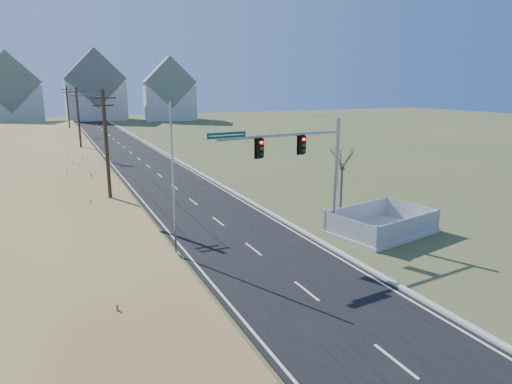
# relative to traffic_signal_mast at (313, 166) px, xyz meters

# --- Properties ---
(ground) EXTENTS (260.00, 260.00, 0.00)m
(ground) POSITION_rel_traffic_signal_mast_xyz_m (-4.30, -4.76, -4.48)
(ground) COLOR #465328
(ground) RESTS_ON ground
(road) EXTENTS (8.00, 180.00, 0.06)m
(road) POSITION_rel_traffic_signal_mast_xyz_m (-4.30, 45.24, -4.45)
(road) COLOR black
(road) RESTS_ON ground
(curb) EXTENTS (0.30, 180.00, 0.18)m
(curb) POSITION_rel_traffic_signal_mast_xyz_m (-0.15, 45.24, -4.39)
(curb) COLOR #B2AFA8
(curb) RESTS_ON ground
(utility_pole_near) EXTENTS (1.80, 0.26, 9.00)m
(utility_pole_near) POSITION_rel_traffic_signal_mast_xyz_m (-10.80, 10.24, 0.20)
(utility_pole_near) COLOR #422D1E
(utility_pole_near) RESTS_ON ground
(utility_pole_mid) EXTENTS (1.80, 0.26, 9.00)m
(utility_pole_mid) POSITION_rel_traffic_signal_mast_xyz_m (-10.80, 40.24, 0.20)
(utility_pole_mid) COLOR #422D1E
(utility_pole_mid) RESTS_ON ground
(utility_pole_far) EXTENTS (1.80, 0.26, 9.00)m
(utility_pole_far) POSITION_rel_traffic_signal_mast_xyz_m (-10.80, 70.24, 0.20)
(utility_pole_far) COLOR #422D1E
(utility_pole_far) RESTS_ON ground
(condo_nnw) EXTENTS (14.93, 11.17, 17.03)m
(condo_nnw) POSITION_rel_traffic_signal_mast_xyz_m (-22.30, 103.24, 2.46)
(condo_nnw) COLOR silver
(condo_nnw) RESTS_ON ground
(condo_n) EXTENTS (15.27, 10.20, 18.54)m
(condo_n) POSITION_rel_traffic_signal_mast_xyz_m (-2.30, 107.24, 3.13)
(condo_n) COLOR silver
(condo_n) RESTS_ON ground
(condo_ne) EXTENTS (14.12, 10.51, 16.52)m
(condo_ne) POSITION_rel_traffic_signal_mast_xyz_m (15.70, 99.24, 2.36)
(condo_ne) COLOR silver
(condo_ne) RESTS_ON ground
(traffic_signal_mast) EXTENTS (9.13, 1.35, 7.31)m
(traffic_signal_mast) POSITION_rel_traffic_signal_mast_xyz_m (0.00, 0.00, 0.00)
(traffic_signal_mast) COLOR #9EA0A5
(traffic_signal_mast) RESTS_ON ground
(fence_enclosure) EXTENTS (7.25, 5.69, 1.48)m
(fence_enclosure) POSITION_rel_traffic_signal_mast_xyz_m (4.48, -1.25, -4.19)
(fence_enclosure) COLOR #B7B5AD
(fence_enclosure) RESTS_ON ground
(open_sign) EXTENTS (0.50, 0.13, 0.61)m
(open_sign) POSITION_rel_traffic_signal_mast_xyz_m (3.02, -3.10, -4.15)
(open_sign) COLOR white
(open_sign) RESTS_ON ground
(flagpole) EXTENTS (0.38, 0.38, 8.46)m
(flagpole) POSITION_rel_traffic_signal_mast_xyz_m (-8.60, 0.14, -1.10)
(flagpole) COLOR #B7B5AD
(flagpole) RESTS_ON ground
(bare_tree) EXTENTS (1.97, 1.97, 5.23)m
(bare_tree) POSITION_rel_traffic_signal_mast_xyz_m (4.67, 3.57, -0.26)
(bare_tree) COLOR #4C3F33
(bare_tree) RESTS_ON ground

